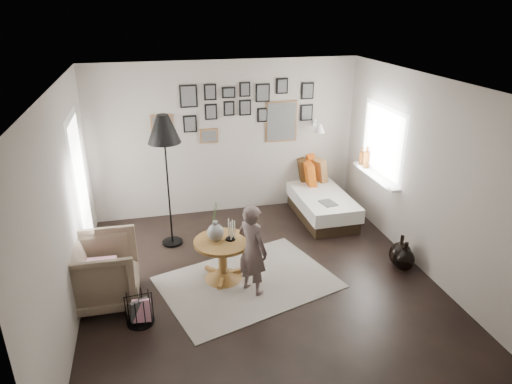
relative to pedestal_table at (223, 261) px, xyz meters
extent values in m
plane|color=black|center=(0.47, -0.22, -0.27)|extent=(4.80, 4.80, 0.00)
plane|color=gray|center=(0.47, 2.18, 1.03)|extent=(4.50, 0.00, 4.50)
plane|color=gray|center=(0.47, -2.62, 1.03)|extent=(4.50, 0.00, 4.50)
plane|color=gray|center=(-1.78, -0.22, 1.03)|extent=(0.00, 4.80, 4.80)
plane|color=gray|center=(2.72, -0.22, 1.03)|extent=(0.00, 4.80, 4.80)
plane|color=white|center=(0.47, -0.22, 2.33)|extent=(4.80, 4.80, 0.00)
plane|color=white|center=(-1.76, 0.98, 0.78)|extent=(0.00, 2.14, 2.14)
plane|color=white|center=(-1.76, 0.98, 0.78)|extent=(0.00, 1.88, 1.88)
plane|color=white|center=(-1.76, 0.98, 0.78)|extent=(0.00, 1.93, 1.93)
plane|color=white|center=(2.71, 0.98, 1.18)|extent=(0.00, 1.30, 1.30)
plane|color=white|center=(2.71, 0.98, 1.18)|extent=(0.00, 1.14, 1.14)
cube|color=white|center=(2.65, 0.98, 0.61)|extent=(0.15, 1.32, 0.04)
cylinder|color=#8C4C14|center=(2.65, 1.33, 0.77)|extent=(0.10, 0.10, 0.28)
cylinder|color=#8C4C14|center=(2.65, 1.50, 0.74)|extent=(0.08, 0.08, 0.22)
cube|color=brown|center=(-0.58, 2.17, 1.28)|extent=(0.35, 0.03, 0.45)
cube|color=black|center=(-0.58, 2.15, 1.28)|extent=(0.30, 0.01, 0.40)
cube|color=black|center=(-0.13, 2.17, 1.78)|extent=(0.28, 0.03, 0.36)
cube|color=black|center=(-0.13, 2.15, 1.78)|extent=(0.23, 0.01, 0.31)
cube|color=black|center=(-0.13, 2.17, 1.33)|extent=(0.22, 0.03, 0.28)
cube|color=black|center=(-0.13, 2.15, 1.33)|extent=(0.17, 0.01, 0.23)
cube|color=black|center=(0.22, 2.17, 1.83)|extent=(0.20, 0.03, 0.26)
cube|color=black|center=(0.22, 2.15, 1.83)|extent=(0.15, 0.01, 0.21)
cube|color=black|center=(0.22, 2.17, 1.51)|extent=(0.20, 0.03, 0.26)
cube|color=black|center=(0.22, 2.15, 1.51)|extent=(0.15, 0.01, 0.21)
cube|color=black|center=(0.52, 2.17, 1.81)|extent=(0.22, 0.03, 0.18)
cube|color=black|center=(0.52, 2.15, 1.81)|extent=(0.17, 0.01, 0.13)
cube|color=black|center=(0.52, 2.17, 1.55)|extent=(0.18, 0.03, 0.24)
cube|color=black|center=(0.52, 2.15, 1.55)|extent=(0.13, 0.01, 0.19)
cube|color=black|center=(0.79, 2.17, 1.85)|extent=(0.18, 0.03, 0.24)
cube|color=black|center=(0.79, 2.15, 1.85)|extent=(0.13, 0.01, 0.19)
cube|color=black|center=(0.79, 2.17, 1.55)|extent=(0.20, 0.03, 0.26)
cube|color=black|center=(0.79, 2.15, 1.55)|extent=(0.15, 0.01, 0.21)
cube|color=black|center=(1.09, 2.17, 1.78)|extent=(0.24, 0.03, 0.30)
cube|color=black|center=(1.09, 2.15, 1.78)|extent=(0.19, 0.01, 0.25)
cube|color=black|center=(1.09, 2.17, 1.41)|extent=(0.18, 0.03, 0.24)
cube|color=black|center=(1.09, 2.15, 1.41)|extent=(0.13, 0.01, 0.19)
cube|color=brown|center=(1.42, 2.17, 1.28)|extent=(0.55, 0.03, 0.70)
cube|color=black|center=(1.42, 2.15, 1.28)|extent=(0.50, 0.01, 0.65)
cube|color=black|center=(1.42, 2.17, 1.88)|extent=(0.20, 0.03, 0.26)
cube|color=black|center=(1.42, 2.15, 1.88)|extent=(0.15, 0.01, 0.21)
cube|color=black|center=(1.87, 2.17, 1.78)|extent=(0.22, 0.03, 0.28)
cube|color=black|center=(1.87, 2.15, 1.78)|extent=(0.17, 0.01, 0.23)
cube|color=black|center=(1.87, 2.17, 1.41)|extent=(0.22, 0.03, 0.28)
cube|color=black|center=(1.87, 2.15, 1.41)|extent=(0.17, 0.01, 0.23)
cube|color=brown|center=(0.17, 2.17, 1.11)|extent=(0.30, 0.03, 0.24)
cube|color=black|center=(0.17, 2.15, 1.11)|extent=(0.25, 0.01, 0.19)
cube|color=white|center=(2.02, 2.15, 1.23)|extent=(0.06, 0.04, 0.10)
cylinder|color=white|center=(2.02, 2.03, 1.25)|extent=(0.02, 0.24, 0.02)
cone|color=white|center=(2.02, 1.90, 1.19)|extent=(0.18, 0.18, 0.14)
cube|color=silver|center=(0.30, -0.17, -0.26)|extent=(2.53, 2.10, 0.01)
cone|color=brown|center=(0.00, 0.00, -0.22)|extent=(0.55, 0.55, 0.11)
cylinder|color=brown|center=(0.00, 0.00, 0.03)|extent=(0.12, 0.12, 0.43)
cylinder|color=brown|center=(0.00, 0.00, 0.29)|extent=(0.74, 0.74, 0.04)
ellipsoid|color=black|center=(-0.08, 0.02, 0.43)|extent=(0.21, 0.21, 0.23)
cylinder|color=black|center=(-0.08, 0.02, 0.57)|extent=(0.06, 0.06, 0.04)
cylinder|color=black|center=(0.11, 0.00, 0.32)|extent=(0.13, 0.13, 0.02)
cube|color=black|center=(1.97, 1.64, -0.16)|extent=(0.78, 1.82, 0.21)
cube|color=silver|center=(1.97, 1.64, 0.05)|extent=(0.84, 1.89, 0.23)
cube|color=#B9450A|center=(1.98, 2.39, 0.40)|extent=(0.30, 0.56, 0.53)
cube|color=#392512|center=(1.85, 2.29, 0.37)|extent=(0.26, 0.50, 0.48)
cube|color=brown|center=(2.10, 2.14, 0.36)|extent=(0.34, 0.50, 0.46)
cube|color=#B9450A|center=(1.91, 2.01, 0.35)|extent=(0.23, 0.45, 0.44)
cube|color=black|center=(1.92, 1.09, 0.17)|extent=(0.26, 0.32, 0.02)
imported|color=#6E5E4A|center=(-1.53, -0.12, 0.14)|extent=(0.93, 0.90, 0.83)
cube|color=white|center=(-1.53, -0.07, 0.21)|extent=(0.39, 0.41, 0.17)
cylinder|color=black|center=(-0.59, 1.16, -0.25)|extent=(0.31, 0.31, 0.03)
cylinder|color=black|center=(-0.59, 1.16, 0.62)|extent=(0.03, 0.03, 1.79)
cone|color=black|center=(-0.59, 1.16, 1.54)|extent=(0.47, 0.47, 0.40)
cube|color=black|center=(-1.09, -0.66, -0.10)|extent=(0.22, 0.17, 0.29)
cube|color=white|center=(-1.06, -0.68, -0.10)|extent=(0.21, 0.09, 0.29)
ellipsoid|color=black|center=(2.47, -0.25, -0.09)|extent=(0.31, 0.31, 0.36)
cylinder|color=black|center=(2.47, -0.25, 0.14)|extent=(0.05, 0.05, 0.11)
ellipsoid|color=black|center=(2.47, -0.37, -0.11)|extent=(0.28, 0.28, 0.32)
cylinder|color=black|center=(2.47, -0.37, 0.10)|extent=(0.05, 0.05, 0.11)
imported|color=brown|center=(0.32, -0.36, 0.34)|extent=(0.49, 0.53, 1.21)
camera|label=1|loc=(-0.80, -5.16, 3.18)|focal=32.00mm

